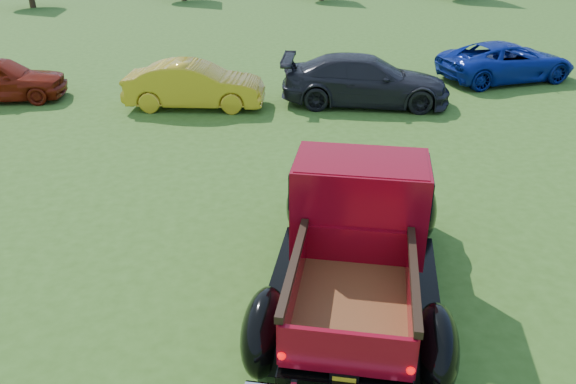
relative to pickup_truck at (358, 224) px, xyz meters
The scene contains 5 objects.
ground 1.85m from the pickup_truck, 144.39° to the left, with size 120.00×120.00×0.00m, color #315017.
pickup_truck is the anchor object (origin of this frame).
show_car_yellow 9.50m from the pickup_truck, 107.08° to the left, with size 1.41×4.05×1.33m, color gold.
show_car_grey 9.10m from the pickup_truck, 75.62° to the left, with size 2.02×4.97×1.44m, color black.
show_car_blue 13.32m from the pickup_truck, 54.71° to the left, with size 2.15×4.66×1.30m, color navy.
Camera 1 is at (-0.63, -8.17, 5.21)m, focal length 35.00 mm.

